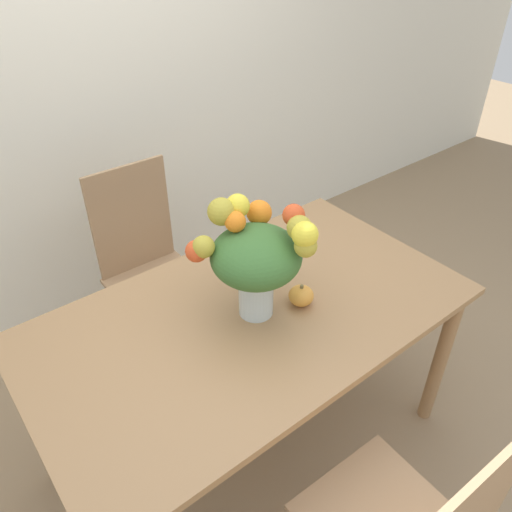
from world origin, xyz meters
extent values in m
plane|color=#8E7556|center=(0.00, 0.00, 0.00)|extent=(12.00, 12.00, 0.00)
cube|color=silver|center=(0.00, 1.40, 1.35)|extent=(8.00, 0.06, 2.70)
cube|color=#9E754C|center=(0.00, 0.00, 0.76)|extent=(1.58, 0.90, 0.03)
cylinder|color=#9E754C|center=(0.73, -0.39, 0.37)|extent=(0.06, 0.06, 0.75)
cylinder|color=#9E754C|center=(-0.73, 0.39, 0.37)|extent=(0.06, 0.06, 0.75)
cylinder|color=#9E754C|center=(0.73, 0.39, 0.37)|extent=(0.06, 0.06, 0.75)
cylinder|color=silver|center=(0.02, -0.01, 0.87)|extent=(0.12, 0.12, 0.18)
cylinder|color=silver|center=(0.02, -0.01, 0.82)|extent=(0.11, 0.11, 0.08)
cylinder|color=#38662D|center=(0.04, -0.01, 0.91)|extent=(0.01, 0.01, 0.25)
cylinder|color=#38662D|center=(0.02, 0.01, 0.91)|extent=(0.00, 0.01, 0.25)
cylinder|color=#38662D|center=(0.00, 0.00, 0.91)|extent=(0.01, 0.01, 0.25)
cylinder|color=#38662D|center=(0.00, -0.02, 0.91)|extent=(0.01, 0.00, 0.25)
cylinder|color=#38662D|center=(0.02, -0.03, 0.91)|extent=(0.00, 0.01, 0.25)
ellipsoid|color=#38662D|center=(0.02, -0.01, 1.02)|extent=(0.31, 0.31, 0.19)
sphere|color=#AD9E33|center=(-0.14, 0.07, 1.08)|extent=(0.07, 0.07, 0.07)
sphere|color=#AD9E33|center=(0.10, -0.15, 1.10)|extent=(0.07, 0.07, 0.07)
sphere|color=yellow|center=(0.10, -0.15, 1.14)|extent=(0.08, 0.08, 0.08)
sphere|color=#D64C23|center=(0.13, -0.06, 1.16)|extent=(0.07, 0.07, 0.07)
sphere|color=#D64C23|center=(-0.15, 0.09, 1.06)|extent=(0.07, 0.07, 0.07)
sphere|color=#AD9E33|center=(-0.03, 0.11, 1.16)|extent=(0.09, 0.09, 0.09)
sphere|color=#AD9E33|center=(0.12, -0.11, 1.14)|extent=(0.08, 0.08, 0.08)
sphere|color=orange|center=(-0.02, 0.05, 1.14)|extent=(0.07, 0.07, 0.07)
sphere|color=orange|center=(0.11, 0.09, 1.11)|extent=(0.09, 0.09, 0.09)
sphere|color=yellow|center=(0.02, 0.10, 1.16)|extent=(0.08, 0.08, 0.08)
ellipsoid|color=gold|center=(0.17, -0.08, 0.81)|extent=(0.09, 0.09, 0.07)
cylinder|color=brown|center=(0.17, -0.08, 0.85)|extent=(0.01, 0.01, 0.02)
cube|color=#9E7A56|center=(-0.02, 0.71, 0.46)|extent=(0.42, 0.42, 0.02)
cylinder|color=#9E7A56|center=(-0.19, 0.54, 0.22)|extent=(0.04, 0.04, 0.45)
cylinder|color=#9E7A56|center=(0.15, 0.54, 0.22)|extent=(0.04, 0.04, 0.45)
cylinder|color=#9E7A56|center=(-0.19, 0.88, 0.22)|extent=(0.04, 0.04, 0.45)
cylinder|color=#9E7A56|center=(0.15, 0.88, 0.22)|extent=(0.04, 0.04, 0.45)
cube|color=#9E7A56|center=(-0.02, 0.91, 0.74)|extent=(0.40, 0.02, 0.55)
cylinder|color=#9E7A56|center=(0.13, -0.54, 0.22)|extent=(0.04, 0.04, 0.45)
camera|label=1|loc=(-0.82, -1.07, 1.98)|focal=35.00mm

